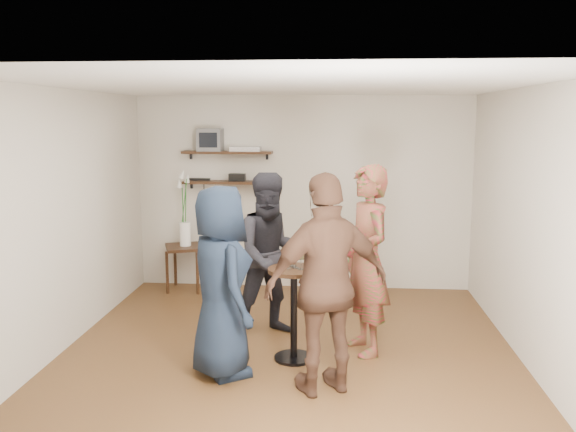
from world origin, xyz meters
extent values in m
cube|color=#432515|center=(0.00, 0.00, -0.02)|extent=(4.50, 5.00, 0.04)
cube|color=white|center=(0.00, 0.00, 2.62)|extent=(4.50, 5.00, 0.04)
cube|color=beige|center=(0.00, 2.52, 1.30)|extent=(4.50, 0.04, 2.60)
cube|color=beige|center=(0.00, -2.52, 1.30)|extent=(4.50, 0.04, 2.60)
cube|color=beige|center=(-2.27, 0.00, 1.30)|extent=(0.04, 5.00, 2.60)
cube|color=beige|center=(2.27, 0.00, 1.30)|extent=(0.04, 5.00, 2.60)
cube|color=black|center=(-1.00, 2.38, 1.85)|extent=(1.20, 0.25, 0.04)
cube|color=black|center=(-1.00, 2.38, 1.45)|extent=(1.20, 0.25, 0.04)
cube|color=#59595B|center=(-1.22, 2.38, 2.02)|extent=(0.32, 0.30, 0.30)
cube|color=silver|center=(-0.75, 2.38, 1.90)|extent=(0.40, 0.24, 0.06)
cube|color=black|center=(-0.87, 2.38, 1.52)|extent=(0.22, 0.10, 0.10)
cube|color=black|center=(-1.40, 2.42, 1.48)|extent=(0.30, 0.05, 0.03)
cube|color=black|center=(-1.56, 2.20, 0.59)|extent=(0.65, 0.65, 0.04)
cylinder|color=black|center=(-1.76, 2.00, 0.28)|extent=(0.04, 0.04, 0.57)
cylinder|color=black|center=(-1.35, 2.00, 0.28)|extent=(0.04, 0.04, 0.57)
cylinder|color=black|center=(-1.76, 2.40, 0.28)|extent=(0.04, 0.04, 0.57)
cylinder|color=black|center=(-1.35, 2.40, 0.28)|extent=(0.04, 0.04, 0.57)
cylinder|color=white|center=(-1.56, 2.20, 0.77)|extent=(0.15, 0.15, 0.32)
cylinder|color=#1F621C|center=(-1.58, 2.20, 1.10)|extent=(0.01, 0.07, 0.59)
cone|color=silver|center=(-1.62, 2.20, 1.45)|extent=(0.07, 0.09, 0.13)
cylinder|color=#1F621C|center=(-1.54, 2.21, 1.13)|extent=(0.04, 0.06, 0.65)
cone|color=silver|center=(-1.51, 2.23, 1.52)|extent=(0.11, 0.13, 0.14)
cylinder|color=#1F621C|center=(-1.56, 2.19, 1.16)|extent=(0.10, 0.09, 0.71)
cone|color=silver|center=(-1.56, 2.16, 1.58)|extent=(0.14, 0.13, 0.14)
cylinder|color=black|center=(0.07, -0.08, 0.88)|extent=(0.49, 0.49, 0.04)
cylinder|color=black|center=(0.07, -0.08, 0.45)|extent=(0.07, 0.07, 0.84)
cylinder|color=black|center=(0.07, -0.08, 0.01)|extent=(0.38, 0.38, 0.03)
cylinder|color=silver|center=(0.01, -0.10, 0.90)|extent=(0.06, 0.06, 0.00)
cylinder|color=silver|center=(0.01, -0.10, 0.95)|extent=(0.01, 0.01, 0.09)
cylinder|color=silver|center=(0.01, -0.10, 1.06)|extent=(0.07, 0.07, 0.11)
cylinder|color=#DACC5A|center=(0.01, -0.10, 1.03)|extent=(0.06, 0.06, 0.06)
cylinder|color=silver|center=(0.13, -0.11, 0.90)|extent=(0.06, 0.06, 0.00)
cylinder|color=silver|center=(0.13, -0.11, 0.95)|extent=(0.01, 0.01, 0.09)
cylinder|color=silver|center=(0.13, -0.11, 1.06)|extent=(0.07, 0.07, 0.12)
cylinder|color=#DACC5A|center=(0.13, -0.11, 1.03)|extent=(0.07, 0.07, 0.06)
cylinder|color=silver|center=(0.05, 0.00, 0.90)|extent=(0.06, 0.06, 0.00)
cylinder|color=silver|center=(0.05, 0.00, 0.96)|extent=(0.01, 0.01, 0.10)
cylinder|color=silver|center=(0.05, 0.00, 1.06)|extent=(0.07, 0.07, 0.12)
cylinder|color=#DACC5A|center=(0.05, 0.00, 1.04)|extent=(0.07, 0.07, 0.06)
cylinder|color=silver|center=(0.08, -0.06, 0.90)|extent=(0.06, 0.06, 0.00)
cylinder|color=silver|center=(0.08, -0.06, 0.95)|extent=(0.01, 0.01, 0.09)
cylinder|color=silver|center=(0.08, -0.06, 1.06)|extent=(0.07, 0.07, 0.12)
cylinder|color=#DACC5A|center=(0.08, -0.06, 1.04)|extent=(0.07, 0.07, 0.06)
imported|color=#B41430|center=(0.76, 0.18, 0.93)|extent=(0.66, 0.79, 1.87)
imported|color=black|center=(-0.21, 0.60, 0.87)|extent=(1.04, 0.93, 1.75)
imported|color=black|center=(-0.56, -0.47, 0.86)|extent=(0.91, 1.01, 1.73)
imported|color=#492D1F|center=(0.39, -0.74, 0.94)|extent=(1.19, 0.89, 1.87)
camera|label=1|loc=(0.46, -5.66, 2.31)|focal=38.00mm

